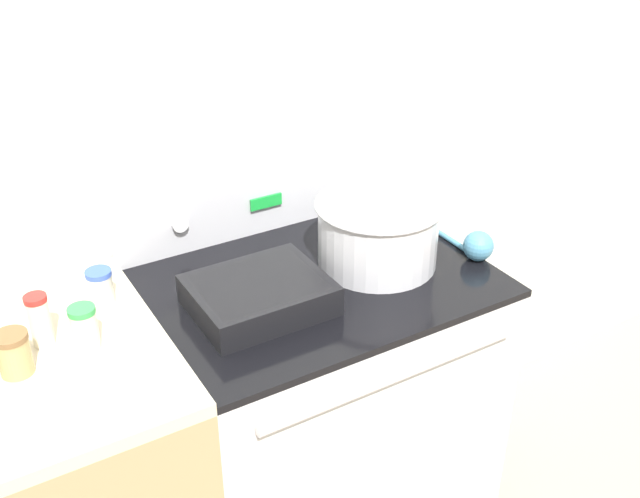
{
  "coord_description": "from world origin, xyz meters",
  "views": [
    {
      "loc": [
        -0.78,
        -1.01,
        1.89
      ],
      "look_at": [
        0.02,
        0.33,
        1.01
      ],
      "focal_mm": 42.0,
      "sensor_mm": 36.0,
      "label": 1
    }
  ],
  "objects_px": {
    "casserole_dish": "(259,293)",
    "spice_jar_red_cap": "(40,320)",
    "spice_jar_green_cap": "(85,328)",
    "spice_jar_brown_cap": "(14,353)",
    "spice_jar_blue_cap": "(100,287)",
    "mixing_bowl": "(378,230)",
    "ladle": "(475,245)"
  },
  "relations": [
    {
      "from": "casserole_dish",
      "to": "spice_jar_red_cap",
      "type": "relative_size",
      "value": 2.54
    },
    {
      "from": "spice_jar_green_cap",
      "to": "spice_jar_red_cap",
      "type": "bearing_deg",
      "value": 139.99
    },
    {
      "from": "mixing_bowl",
      "to": "spice_jar_brown_cap",
      "type": "xyz_separation_m",
      "value": [
        -0.86,
        -0.01,
        -0.03
      ]
    },
    {
      "from": "ladle",
      "to": "spice_jar_brown_cap",
      "type": "xyz_separation_m",
      "value": [
        -1.08,
        0.1,
        0.02
      ]
    },
    {
      "from": "mixing_bowl",
      "to": "casserole_dish",
      "type": "relative_size",
      "value": 1.05
    },
    {
      "from": "casserole_dish",
      "to": "spice_jar_green_cap",
      "type": "relative_size",
      "value": 3.0
    },
    {
      "from": "mixing_bowl",
      "to": "casserole_dish",
      "type": "xyz_separation_m",
      "value": [
        -0.34,
        -0.03,
        -0.05
      ]
    },
    {
      "from": "casserole_dish",
      "to": "ladle",
      "type": "bearing_deg",
      "value": -7.22
    },
    {
      "from": "mixing_bowl",
      "to": "spice_jar_red_cap",
      "type": "distance_m",
      "value": 0.79
    },
    {
      "from": "spice_jar_green_cap",
      "to": "mixing_bowl",
      "type": "bearing_deg",
      "value": 0.02
    },
    {
      "from": "spice_jar_red_cap",
      "to": "ladle",
      "type": "bearing_deg",
      "value": -9.25
    },
    {
      "from": "casserole_dish",
      "to": "spice_jar_brown_cap",
      "type": "relative_size",
      "value": 3.27
    },
    {
      "from": "mixing_bowl",
      "to": "spice_jar_brown_cap",
      "type": "height_order",
      "value": "mixing_bowl"
    },
    {
      "from": "mixing_bowl",
      "to": "spice_jar_green_cap",
      "type": "distance_m",
      "value": 0.72
    },
    {
      "from": "mixing_bowl",
      "to": "spice_jar_red_cap",
      "type": "relative_size",
      "value": 2.66
    },
    {
      "from": "casserole_dish",
      "to": "spice_jar_red_cap",
      "type": "height_order",
      "value": "spice_jar_red_cap"
    },
    {
      "from": "spice_jar_brown_cap",
      "to": "casserole_dish",
      "type": "bearing_deg",
      "value": -2.71
    },
    {
      "from": "mixing_bowl",
      "to": "ladle",
      "type": "bearing_deg",
      "value": -24.88
    },
    {
      "from": "ladle",
      "to": "spice_jar_red_cap",
      "type": "bearing_deg",
      "value": 170.75
    },
    {
      "from": "casserole_dish",
      "to": "spice_jar_blue_cap",
      "type": "bearing_deg",
      "value": 148.44
    },
    {
      "from": "mixing_bowl",
      "to": "spice_jar_brown_cap",
      "type": "distance_m",
      "value": 0.86
    },
    {
      "from": "spice_jar_blue_cap",
      "to": "spice_jar_green_cap",
      "type": "bearing_deg",
      "value": -116.56
    },
    {
      "from": "casserole_dish",
      "to": "ladle",
      "type": "xyz_separation_m",
      "value": [
        0.57,
        -0.07,
        -0.0
      ]
    },
    {
      "from": "casserole_dish",
      "to": "spice_jar_blue_cap",
      "type": "relative_size",
      "value": 3.58
    },
    {
      "from": "spice_jar_blue_cap",
      "to": "spice_jar_brown_cap",
      "type": "relative_size",
      "value": 0.91
    },
    {
      "from": "spice_jar_red_cap",
      "to": "spice_jar_brown_cap",
      "type": "bearing_deg",
      "value": -133.83
    },
    {
      "from": "mixing_bowl",
      "to": "spice_jar_green_cap",
      "type": "height_order",
      "value": "mixing_bowl"
    },
    {
      "from": "ladle",
      "to": "spice_jar_green_cap",
      "type": "xyz_separation_m",
      "value": [
        -0.94,
        0.1,
        0.03
      ]
    },
    {
      "from": "casserole_dish",
      "to": "spice_jar_red_cap",
      "type": "bearing_deg",
      "value": 168.23
    },
    {
      "from": "spice_jar_green_cap",
      "to": "spice_jar_brown_cap",
      "type": "bearing_deg",
      "value": -176.72
    },
    {
      "from": "ladle",
      "to": "spice_jar_red_cap",
      "type": "relative_size",
      "value": 2.35
    },
    {
      "from": "ladle",
      "to": "spice_jar_green_cap",
      "type": "bearing_deg",
      "value": 173.7
    }
  ]
}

